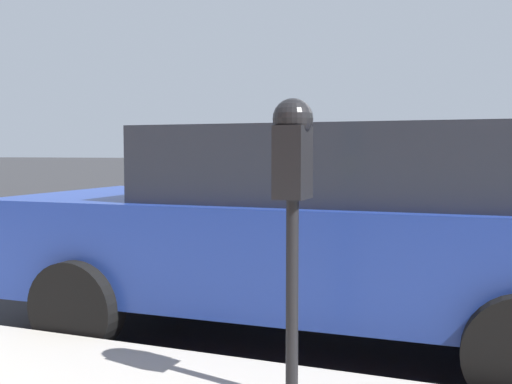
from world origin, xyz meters
name	(u,v)px	position (x,y,z in m)	size (l,w,h in m)	color
ground_plane	(491,314)	(0.00, 0.00, 0.00)	(220.00, 220.00, 0.00)	#2B2B2D
parking_meter	(293,172)	(-2.66, 0.91, 1.27)	(0.21, 0.19, 1.44)	black
car_blue	(318,227)	(-1.10, 1.21, 0.81)	(2.17, 4.50, 1.54)	navy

